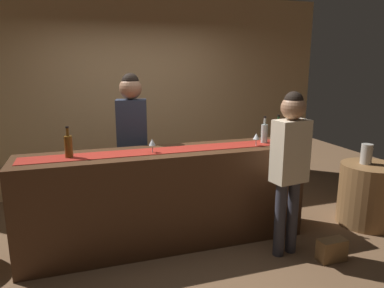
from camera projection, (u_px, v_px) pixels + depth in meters
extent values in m
plane|color=brown|center=(167.00, 242.00, 3.84)|extent=(10.00, 10.00, 0.00)
cube|color=tan|center=(135.00, 95.00, 5.29)|extent=(6.00, 0.12, 2.90)
cube|color=#472B19|center=(166.00, 198.00, 3.73)|extent=(2.96, 0.60, 1.03)
cube|color=maroon|center=(166.00, 150.00, 3.62)|extent=(2.81, 0.28, 0.01)
cylinder|color=brown|center=(69.00, 147.00, 3.32)|extent=(0.07, 0.07, 0.21)
cylinder|color=brown|center=(67.00, 132.00, 3.29)|extent=(0.03, 0.03, 0.08)
cylinder|color=black|center=(67.00, 127.00, 3.28)|extent=(0.03, 0.03, 0.02)
cylinder|color=#B2C6C1|center=(264.00, 134.00, 3.94)|extent=(0.07, 0.07, 0.21)
cylinder|color=#B2C6C1|center=(265.00, 121.00, 3.91)|extent=(0.03, 0.03, 0.08)
cylinder|color=black|center=(265.00, 117.00, 3.90)|extent=(0.03, 0.03, 0.02)
cylinder|color=#194723|center=(278.00, 132.00, 4.06)|extent=(0.07, 0.07, 0.21)
cylinder|color=#194723|center=(278.00, 120.00, 4.03)|extent=(0.03, 0.03, 0.08)
cylinder|color=black|center=(279.00, 116.00, 4.02)|extent=(0.03, 0.03, 0.02)
cylinder|color=silver|center=(152.00, 153.00, 3.52)|extent=(0.06, 0.06, 0.00)
cylinder|color=silver|center=(152.00, 149.00, 3.51)|extent=(0.01, 0.01, 0.08)
cone|color=silver|center=(152.00, 142.00, 3.50)|extent=(0.07, 0.07, 0.06)
cylinder|color=silver|center=(256.00, 146.00, 3.81)|extent=(0.06, 0.06, 0.00)
cylinder|color=silver|center=(256.00, 142.00, 3.80)|extent=(0.01, 0.01, 0.08)
cone|color=silver|center=(256.00, 136.00, 3.79)|extent=(0.07, 0.07, 0.06)
cylinder|color=#26262B|center=(141.00, 190.00, 4.22)|extent=(0.11, 0.11, 0.84)
cylinder|color=#26262B|center=(128.00, 191.00, 4.21)|extent=(0.11, 0.11, 0.84)
cube|color=#2D384C|center=(132.00, 129.00, 4.05)|extent=(0.37, 0.27, 0.67)
sphere|color=#9E7051|center=(130.00, 88.00, 3.95)|extent=(0.25, 0.25, 0.25)
sphere|color=black|center=(130.00, 82.00, 3.93)|extent=(0.20, 0.20, 0.20)
cylinder|color=#33333D|center=(280.00, 219.00, 3.51)|extent=(0.11, 0.11, 0.77)
cylinder|color=#33333D|center=(292.00, 216.00, 3.58)|extent=(0.11, 0.11, 0.77)
cube|color=beige|center=(290.00, 151.00, 3.39)|extent=(0.36, 0.25, 0.61)
sphere|color=#9E7051|center=(293.00, 108.00, 3.30)|extent=(0.23, 0.23, 0.23)
sphere|color=black|center=(294.00, 101.00, 3.29)|extent=(0.18, 0.18, 0.18)
cylinder|color=olive|center=(368.00, 194.00, 4.23)|extent=(0.68, 0.68, 0.74)
cylinder|color=#B7B2A8|center=(366.00, 154.00, 4.16)|extent=(0.13, 0.13, 0.24)
cube|color=olive|center=(332.00, 250.00, 3.47)|extent=(0.28, 0.14, 0.22)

